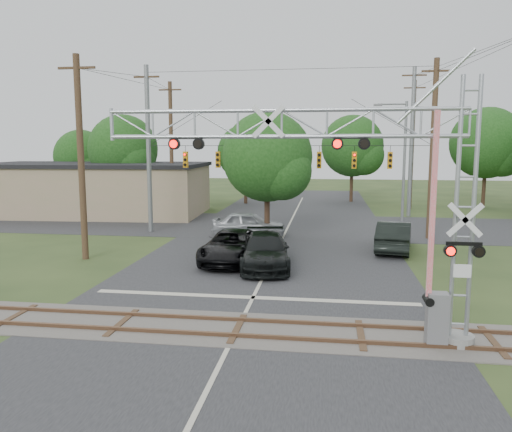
# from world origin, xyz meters

# --- Properties ---
(ground) EXTENTS (160.00, 160.00, 0.00)m
(ground) POSITION_xyz_m (0.00, 0.00, 0.00)
(ground) COLOR #2B3F1D
(ground) RESTS_ON ground
(road_main) EXTENTS (14.00, 90.00, 0.02)m
(road_main) POSITION_xyz_m (0.00, 10.00, 0.01)
(road_main) COLOR #272729
(road_main) RESTS_ON ground
(road_cross) EXTENTS (90.00, 12.00, 0.02)m
(road_cross) POSITION_xyz_m (0.00, 24.00, 0.01)
(road_cross) COLOR #272729
(road_cross) RESTS_ON ground
(railroad_track) EXTENTS (90.00, 3.20, 0.17)m
(railroad_track) POSITION_xyz_m (0.00, 2.00, 0.03)
(railroad_track) COLOR #524D47
(railroad_track) RESTS_ON ground
(crossing_gantry) EXTENTS (11.40, 1.03, 8.03)m
(crossing_gantry) POSITION_xyz_m (3.50, 1.63, 4.93)
(crossing_gantry) COLOR gray
(crossing_gantry) RESTS_ON ground
(traffic_signal_span) EXTENTS (19.34, 0.36, 11.50)m
(traffic_signal_span) POSITION_xyz_m (0.88, 20.00, 5.62)
(traffic_signal_span) COLOR gray
(traffic_signal_span) RESTS_ON ground
(pickup_black) EXTENTS (2.81, 5.96, 1.65)m
(pickup_black) POSITION_xyz_m (-2.02, 11.63, 0.82)
(pickup_black) COLOR black
(pickup_black) RESTS_ON ground
(car_dark) EXTENTS (3.07, 6.05, 1.68)m
(car_dark) POSITION_xyz_m (-0.16, 10.66, 0.84)
(car_dark) COLOR black
(car_dark) RESTS_ON ground
(sedan_silver) EXTENTS (4.93, 2.08, 1.66)m
(sedan_silver) POSITION_xyz_m (-2.31, 19.15, 0.83)
(sedan_silver) COLOR #999CA0
(sedan_silver) RESTS_ON ground
(suv_dark) EXTENTS (2.71, 5.52, 1.74)m
(suv_dark) POSITION_xyz_m (6.73, 15.67, 0.87)
(suv_dark) COLOR black
(suv_dark) RESTS_ON ground
(commercial_building) EXTENTS (19.95, 10.96, 4.55)m
(commercial_building) POSITION_xyz_m (-17.69, 28.28, 2.28)
(commercial_building) COLOR gray
(commercial_building) RESTS_ON ground
(streetlight) EXTENTS (2.48, 0.26, 9.32)m
(streetlight) POSITION_xyz_m (8.35, 25.24, 5.21)
(streetlight) COLOR gray
(streetlight) RESTS_ON ground
(utility_poles) EXTENTS (25.29, 28.40, 12.57)m
(utility_poles) POSITION_xyz_m (2.94, 23.29, 6.00)
(utility_poles) COLOR #472C20
(utility_poles) RESTS_ON ground
(treeline) EXTENTS (50.32, 29.06, 9.81)m
(treeline) POSITION_xyz_m (2.93, 34.01, 5.79)
(treeline) COLOR #39261A
(treeline) RESTS_ON ground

